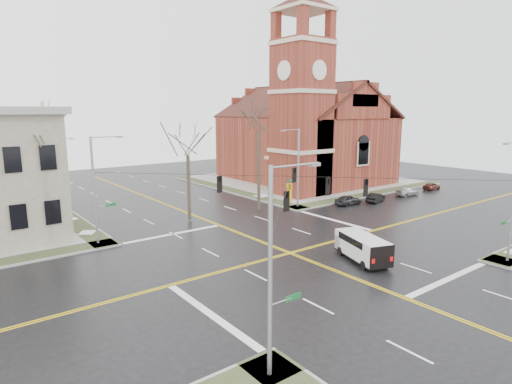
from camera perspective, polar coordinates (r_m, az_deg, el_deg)
ground at (r=34.59m, az=4.56°, el=-8.11°), size 120.00×120.00×0.00m
sidewalks at (r=34.57m, az=4.56°, el=-7.99°), size 80.00×80.00×0.17m
road_markings at (r=34.59m, az=4.56°, el=-8.10°), size 100.00×100.00×0.01m
church at (r=67.78m, az=6.28°, el=8.49°), size 24.28×27.48×27.50m
signal_pole_ne at (r=49.24m, az=5.52°, el=3.52°), size 2.75×0.22×9.00m
signal_pole_nw at (r=37.81m, az=-20.53°, el=0.62°), size 2.75×0.22×9.00m
signal_pole_sw at (r=17.76m, az=2.35°, el=-9.94°), size 2.75×0.22×9.00m
span_wires at (r=33.09m, az=4.72°, el=2.09°), size 23.02×23.02×0.03m
traffic_signals at (r=32.73m, az=5.48°, el=0.65°), size 8.21×8.26×1.30m
streetlight_north_a at (r=53.87m, az=-25.01°, el=2.66°), size 2.30×0.20×8.00m
streetlight_north_b at (r=73.42m, az=-28.47°, el=4.31°), size 2.30×0.20×8.00m
cargo_van at (r=33.56m, az=13.81°, el=-6.94°), size 3.52×5.44×1.94m
parked_car_a at (r=52.41m, az=12.21°, el=-1.03°), size 3.66×1.58×1.23m
parked_car_b at (r=54.83m, az=15.67°, el=-0.72°), size 3.66×2.09×1.14m
parked_car_c at (r=60.17m, az=19.49°, el=0.03°), size 3.74×1.73×1.06m
parked_car_d at (r=65.87m, az=22.36°, el=0.74°), size 3.21×1.40×1.08m
tree_nw_far at (r=39.19m, az=-26.92°, el=6.70°), size 4.00×4.00×12.70m
tree_nw_near at (r=43.39m, az=-9.09°, el=5.46°), size 4.00×4.00×9.96m
tree_ne at (r=47.10m, az=0.40°, el=9.03°), size 4.00×4.00×13.43m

